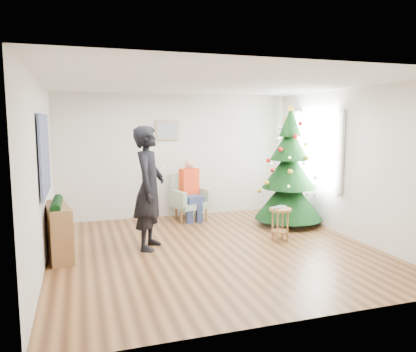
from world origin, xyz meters
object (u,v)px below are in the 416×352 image
object	(u,v)px
christmas_tree	(289,171)
standing_man	(149,188)
console	(58,231)
stool	(280,224)
armchair	(189,203)

from	to	relation	value
christmas_tree	standing_man	distance (m)	2.95
christmas_tree	standing_man	bearing A→B (deg)	-166.55
console	stool	bearing A→B (deg)	-12.91
christmas_tree	console	size ratio (longest dim) A/B	2.37
christmas_tree	stool	world-z (taller)	christmas_tree
stool	standing_man	world-z (taller)	standing_man
armchair	standing_man	size ratio (longest dim) A/B	0.49
standing_man	console	xyz separation A→B (m)	(-1.38, -0.05, -0.58)
stool	standing_man	distance (m)	2.31
armchair	stool	bearing A→B (deg)	-79.79
christmas_tree	stool	size ratio (longest dim) A/B	4.22
christmas_tree	armchair	world-z (taller)	christmas_tree
christmas_tree	standing_man	xyz separation A→B (m)	(-2.87, -0.69, -0.09)
christmas_tree	armchair	distance (m)	2.15
christmas_tree	stool	distance (m)	1.41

